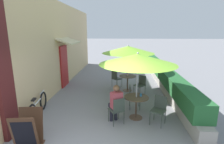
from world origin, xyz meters
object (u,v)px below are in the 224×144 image
Objects in this scene: patio_table_mid at (128,80)px; coffee_cup_mid at (128,75)px; patio_umbrella_near at (138,59)px; coffee_cup_near at (141,95)px; bicycle_leaning at (38,107)px; cafe_chair_near_left at (133,95)px; menu_board at (28,130)px; patio_umbrella_mid at (128,50)px; seated_patron_near_right at (116,102)px; cafe_chair_mid_left at (141,83)px; cafe_chair_near_back at (159,108)px; cafe_chair_near_right at (117,109)px; cafe_chair_mid_right at (116,78)px; patio_table_near at (136,102)px.

coffee_cup_mid is (0.00, 0.07, 0.24)m from patio_table_mid.
coffee_cup_near is (0.15, 0.06, -1.20)m from patio_umbrella_near.
coffee_cup_mid reaches higher than bicycle_leaning.
menu_board reaches higher than cafe_chair_near_left.
patio_umbrella_near is 1.00× the size of patio_umbrella_mid.
patio_table_mid is at bearing 51.96° from seated_patron_near_right.
cafe_chair_near_back is at bearing 141.81° from cafe_chair_mid_left.
menu_board is (-2.68, -2.41, -0.05)m from cafe_chair_near_left.
cafe_chair_near_right is 0.49× the size of bicycle_leaning.
cafe_chair_near_back is 3.77m from cafe_chair_mid_right.
coffee_cup_mid is at bearing 94.47° from patio_umbrella_near.
patio_umbrella_mid is 1.20m from coffee_cup_mid.
patio_umbrella_mid reaches higher than seated_patron_near_right.
patio_umbrella_near is 2.77× the size of cafe_chair_mid_right.
patio_umbrella_near is at bearing -6.40° from bicycle_leaning.
bicycle_leaning is at bearing -137.26° from coffee_cup_mid.
cafe_chair_mid_left is at bearing -38.76° from patio_umbrella_mid.
coffee_cup_near is at bearing -82.04° from patio_umbrella_mid.
cafe_chair_near_left is 2.05m from coffee_cup_mid.
coffee_cup_near is at bearing -82.04° from patio_table_mid.
cafe_chair_near_right and cafe_chair_near_back have the same top height.
patio_table_near is 0.92× the size of cafe_chair_mid_right.
patio_umbrella_near is at bearing 24.26° from menu_board.
coffee_cup_mid is at bearing 52.08° from seated_patron_near_right.
patio_umbrella_near is 1.21m from coffee_cup_near.
cafe_chair_near_left is 0.76m from coffee_cup_near.
cafe_chair_mid_left is 0.83m from coffee_cup_mid.
cafe_chair_mid_left is (0.43, 1.49, 0.00)m from cafe_chair_near_left.
cafe_chair_near_left is at bearing -85.98° from coffee_cup_mid.
cafe_chair_near_back is 3.69m from menu_board.
patio_umbrella_mid is at bearing -43.13° from cafe_chair_near_back.
menu_board is at bearing -179.84° from cafe_chair_near_right.
menu_board is at bearing -79.06° from bicycle_leaning.
coffee_cup_near is 2.67m from patio_table_mid.
cafe_chair_near_back is at bearing 14.70° from menu_board.
coffee_cup_near is 3.40m from menu_board.
cafe_chair_near_left is at bearing 31.66° from seated_patron_near_right.
patio_table_near is at bearing -85.32° from patio_table_mid.
cafe_chair_near_left is at bearing 6.50° from bicycle_leaning.
cafe_chair_near_back is at bearing -34.84° from coffee_cup_near.
menu_board is (-2.53, -4.37, -0.08)m from patio_table_mid.
patio_umbrella_mid is at bearing 97.96° from coffee_cup_near.
cafe_chair_mid_left and cafe_chair_mid_right have the same top height.
patio_umbrella_near is 1.49m from seated_patron_near_right.
cafe_chair_mid_left reaches higher than bicycle_leaning.
coffee_cup_mid is (0.58, -0.39, 0.27)m from cafe_chair_mid_right.
seated_patron_near_right is 3.07m from patio_table_mid.
patio_umbrella_mid is at bearing 180.00° from patio_table_mid.
cafe_chair_mid_left is (0.36, 2.23, -0.03)m from patio_table_near.
cafe_chair_near_right is at bearing -144.30° from patio_table_near.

